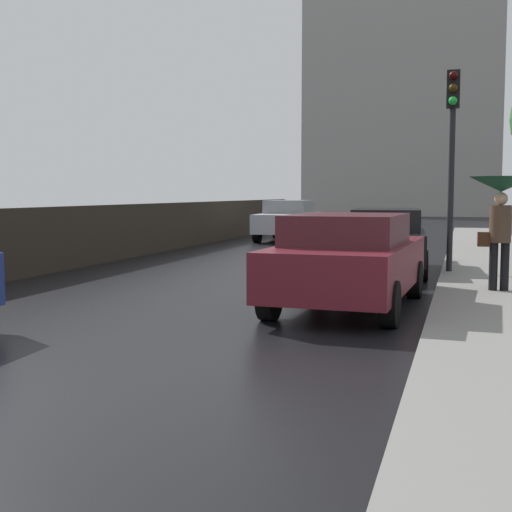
{
  "coord_description": "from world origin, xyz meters",
  "views": [
    {
      "loc": [
        4.44,
        -4.27,
        1.75
      ],
      "look_at": [
        1.69,
        5.01,
        0.89
      ],
      "focal_mm": 49.45,
      "sensor_mm": 36.0,
      "label": 1
    }
  ],
  "objects_px": {
    "car_silver_far_ahead": "(288,219)",
    "pedestrian_with_umbrella_near": "(501,200)",
    "car_maroon_far_lane": "(349,259)",
    "traffic_light": "(452,132)",
    "car_black_mid_road": "(386,239)"
  },
  "relations": [
    {
      "from": "car_black_mid_road",
      "to": "car_maroon_far_lane",
      "type": "bearing_deg",
      "value": -94.76
    },
    {
      "from": "car_silver_far_ahead",
      "to": "pedestrian_with_umbrella_near",
      "type": "bearing_deg",
      "value": 116.39
    },
    {
      "from": "car_black_mid_road",
      "to": "traffic_light",
      "type": "bearing_deg",
      "value": -30.66
    },
    {
      "from": "car_black_mid_road",
      "to": "car_silver_far_ahead",
      "type": "distance_m",
      "value": 10.71
    },
    {
      "from": "car_silver_far_ahead",
      "to": "pedestrian_with_umbrella_near",
      "type": "height_order",
      "value": "pedestrian_with_umbrella_near"
    },
    {
      "from": "car_black_mid_road",
      "to": "pedestrian_with_umbrella_near",
      "type": "bearing_deg",
      "value": -61.57
    },
    {
      "from": "traffic_light",
      "to": "car_black_mid_road",
      "type": "bearing_deg",
      "value": 153.82
    },
    {
      "from": "pedestrian_with_umbrella_near",
      "to": "traffic_light",
      "type": "relative_size",
      "value": 0.46
    },
    {
      "from": "car_maroon_far_lane",
      "to": "car_silver_far_ahead",
      "type": "bearing_deg",
      "value": 109.9
    },
    {
      "from": "car_maroon_far_lane",
      "to": "pedestrian_with_umbrella_near",
      "type": "distance_m",
      "value": 2.94
    },
    {
      "from": "car_silver_far_ahead",
      "to": "pedestrian_with_umbrella_near",
      "type": "relative_size",
      "value": 2.31
    },
    {
      "from": "traffic_light",
      "to": "car_maroon_far_lane",
      "type": "bearing_deg",
      "value": -107.35
    },
    {
      "from": "pedestrian_with_umbrella_near",
      "to": "car_black_mid_road",
      "type": "bearing_deg",
      "value": 117.71
    },
    {
      "from": "traffic_light",
      "to": "car_silver_far_ahead",
      "type": "bearing_deg",
      "value": 120.04
    },
    {
      "from": "car_maroon_far_lane",
      "to": "pedestrian_with_umbrella_near",
      "type": "bearing_deg",
      "value": 39.71
    }
  ]
}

